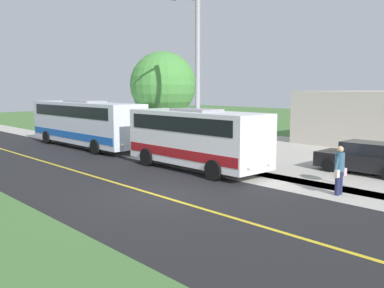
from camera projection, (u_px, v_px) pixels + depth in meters
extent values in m
plane|color=#477238|center=(159.00, 196.00, 15.38)|extent=(120.00, 120.00, 0.00)
cube|color=black|center=(159.00, 196.00, 15.38)|extent=(8.00, 100.00, 0.01)
cube|color=#B2ADA3|center=(250.00, 176.00, 18.88)|extent=(2.40, 100.00, 0.01)
cube|color=gold|center=(159.00, 196.00, 15.38)|extent=(0.16, 100.00, 0.00)
cube|color=white|center=(196.00, 137.00, 20.23)|extent=(2.41, 7.56, 2.45)
cube|color=maroon|center=(196.00, 151.00, 20.31)|extent=(2.45, 7.41, 0.44)
cube|color=black|center=(196.00, 123.00, 20.14)|extent=(2.45, 6.81, 0.70)
cube|color=gray|center=(196.00, 110.00, 20.06)|extent=(1.45, 2.27, 0.12)
cylinder|color=black|center=(250.00, 163.00, 19.48)|extent=(0.25, 0.90, 0.90)
cylinder|color=black|center=(214.00, 170.00, 17.85)|extent=(0.25, 0.90, 0.90)
cylinder|color=black|center=(183.00, 152.00, 22.89)|extent=(0.25, 0.90, 0.90)
cylinder|color=black|center=(147.00, 157.00, 21.26)|extent=(0.25, 0.90, 0.90)
sphere|color=#F2EACC|center=(269.00, 164.00, 18.02)|extent=(0.20, 0.20, 0.20)
sphere|color=#F2EACC|center=(249.00, 167.00, 17.13)|extent=(0.20, 0.20, 0.20)
cube|color=silver|center=(85.00, 122.00, 28.02)|extent=(2.39, 10.78, 2.62)
cube|color=blue|center=(85.00, 134.00, 28.12)|extent=(2.43, 10.56, 0.44)
cube|color=black|center=(85.00, 111.00, 27.92)|extent=(2.43, 9.70, 0.70)
cube|color=gray|center=(84.00, 101.00, 27.84)|extent=(1.43, 3.23, 0.12)
cylinder|color=black|center=(129.00, 143.00, 26.56)|extent=(0.25, 0.90, 0.90)
cylinder|color=black|center=(95.00, 147.00, 24.95)|extent=(0.25, 0.90, 0.90)
cylinder|color=black|center=(78.00, 135.00, 31.42)|extent=(0.25, 0.90, 0.90)
cylinder|color=black|center=(47.00, 137.00, 29.81)|extent=(0.25, 0.90, 0.90)
sphere|color=#F2EACC|center=(142.00, 143.00, 24.66)|extent=(0.20, 0.20, 0.20)
sphere|color=#F2EACC|center=(123.00, 145.00, 23.77)|extent=(0.20, 0.20, 0.20)
cylinder|color=#1E2347|center=(340.00, 183.00, 15.54)|extent=(0.18, 0.18, 0.88)
cylinder|color=#1E2347|center=(337.00, 184.00, 15.40)|extent=(0.18, 0.18, 0.88)
cylinder|color=#335972|center=(340.00, 162.00, 15.37)|extent=(0.34, 0.34, 0.69)
sphere|color=tan|center=(340.00, 149.00, 15.31)|extent=(0.24, 0.24, 0.24)
cylinder|color=#335972|center=(342.00, 160.00, 15.49)|extent=(0.29, 0.10, 0.63)
cube|color=beige|center=(344.00, 172.00, 15.56)|extent=(0.20, 0.12, 0.28)
cylinder|color=#335972|center=(337.00, 162.00, 15.24)|extent=(0.29, 0.10, 0.63)
cube|color=beige|center=(337.00, 174.00, 15.21)|extent=(0.20, 0.12, 0.28)
cylinder|color=#9E9EA3|center=(198.00, 84.00, 20.55)|extent=(0.24, 0.24, 8.19)
cube|color=black|center=(366.00, 162.00, 19.42)|extent=(1.93, 4.45, 0.70)
cube|color=black|center=(371.00, 149.00, 19.19)|extent=(1.60, 2.46, 0.57)
cylinder|color=black|center=(329.00, 165.00, 19.78)|extent=(0.24, 0.65, 0.64)
cylinder|color=black|center=(347.00, 160.00, 21.03)|extent=(0.24, 0.65, 0.64)
cylinder|color=brown|center=(164.00, 130.00, 26.63)|extent=(0.36, 0.36, 2.56)
sphere|color=#478C3D|center=(163.00, 85.00, 26.27)|extent=(4.11, 4.11, 4.11)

